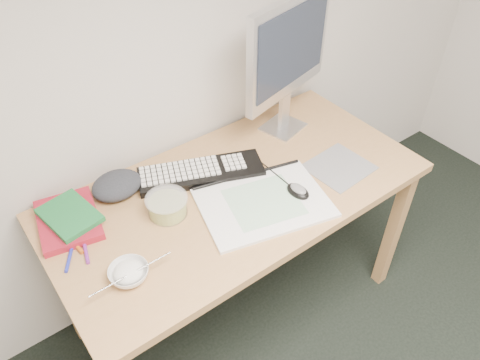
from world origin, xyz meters
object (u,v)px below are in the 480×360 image
(sketchpad, at_px, (264,203))
(rice_bowl, at_px, (129,273))
(desk, at_px, (237,204))
(keyboard, at_px, (201,173))
(monitor, at_px, (289,52))

(sketchpad, distance_m, rice_bowl, 0.53)
(desk, xyz_separation_m, rice_bowl, (-0.50, -0.13, 0.10))
(keyboard, distance_m, rice_bowl, 0.51)
(sketchpad, distance_m, keyboard, 0.28)
(desk, distance_m, monitor, 0.61)
(keyboard, bearing_deg, rice_bowl, -126.15)
(keyboard, bearing_deg, monitor, 28.93)
(sketchpad, bearing_deg, rice_bowl, -165.18)
(sketchpad, xyz_separation_m, monitor, (0.36, 0.32, 0.35))
(monitor, relative_size, rice_bowl, 4.59)
(monitor, height_order, rice_bowl, monitor)
(sketchpad, xyz_separation_m, rice_bowl, (-0.53, -0.00, 0.01))
(sketchpad, bearing_deg, keyboard, 123.60)
(keyboard, distance_m, monitor, 0.57)
(rice_bowl, bearing_deg, keyboard, 31.60)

